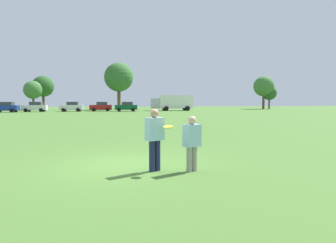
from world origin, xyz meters
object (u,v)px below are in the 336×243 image
Objects in this scene: parked_car_center at (72,107)px; parked_car_near_right at (126,107)px; parked_car_mid_right at (101,106)px; parked_car_near_left at (6,107)px; frisbee at (168,127)px; traffic_cone at (190,139)px; player_defender at (192,141)px; parked_car_mid_left at (35,107)px; box_truck at (173,102)px; player_thrower at (155,136)px.

parked_car_near_right is at bearing -8.71° from parked_car_center.
parked_car_near_left is at bearing -170.86° from parked_car_mid_right.
frisbee is 49.92m from parked_car_mid_right.
parked_car_near_left is (-21.57, 42.36, 0.69)m from traffic_cone.
parked_car_mid_right is at bearing 96.91° from traffic_cone.
parked_car_mid_right reaches higher than player_defender.
traffic_cone is 0.11× the size of parked_car_near_left.
parked_car_mid_left is (-15.93, 48.87, 0.10)m from player_defender.
player_thrower is at bearing -102.51° from box_truck.
parked_car_mid_left is at bearing -175.53° from box_truck.
traffic_cone is 0.11× the size of parked_car_center.
box_truck reaches higher than parked_car_mid_left.
player_thrower is at bearing -67.66° from parked_car_near_left.
frisbee is at bearing -91.46° from parked_car_near_right.
player_defender is 51.40m from parked_car_near_left.
parked_car_mid_right is at bearing 94.80° from player_defender.
parked_car_mid_right is at bearing -175.62° from box_truck.
parked_car_mid_right is 0.50× the size of box_truck.
player_defender is at bearing -66.74° from parked_car_near_left.
parked_car_mid_left and parked_car_near_right have the same top height.
parked_car_mid_right is at bearing 157.01° from parked_car_near_right.
parked_car_near_left is at bearing 113.26° from player_defender.
parked_car_mid_right is at bearing 4.86° from parked_car_center.
parked_car_mid_left is at bearing 111.34° from traffic_cone.
frisbee is 51.13m from parked_car_near_left.
box_truck is at bearing 6.90° from parked_car_near_left.
traffic_cone is 42.95m from parked_car_near_right.
box_truck reaches higher than player_thrower.
parked_car_mid_left is 11.79m from parked_car_mid_right.
parked_car_mid_right is 1.00× the size of parked_car_near_right.
frisbee is 0.03× the size of box_truck.
parked_car_mid_right is at bearing 9.14° from parked_car_near_left.
traffic_cone is 46.96m from box_truck.
parked_car_mid_left is (-15.28, 48.85, -0.29)m from frisbee.
parked_car_center reaches higher than traffic_cone.
parked_car_near_right is (0.56, 47.80, 0.10)m from player_defender.
frisbee is at bearing -31.05° from player_thrower.
parked_car_near_left is at bearing 112.60° from frisbee.
frisbee is 0.57× the size of traffic_cone.
parked_car_near_left is at bearing -168.75° from parked_car_center.
parked_car_mid_right is (-3.53, 49.80, -0.29)m from frisbee.
traffic_cone is at bearing -89.06° from parked_car_near_right.
parked_car_mid_right is (-3.20, 49.60, -0.02)m from player_thrower.
box_truck is (14.45, 1.11, 0.83)m from parked_car_mid_right.
traffic_cone is (1.27, 4.86, -0.60)m from player_defender.
parked_car_near_right is (1.54, 47.59, -0.02)m from player_thrower.
parked_car_center is (10.72, 2.13, 0.00)m from parked_car_near_left.
parked_car_near_left is at bearing 112.34° from player_thrower.
parked_car_near_left and parked_car_mid_right have the same top height.
frisbee is 0.06× the size of parked_car_mid_left.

